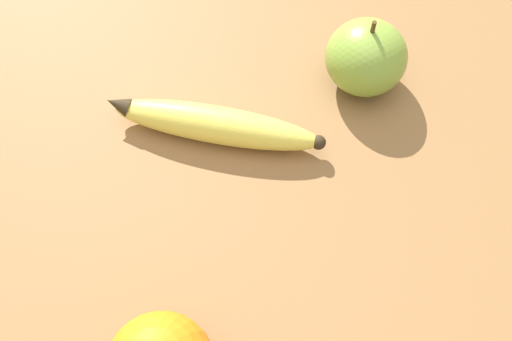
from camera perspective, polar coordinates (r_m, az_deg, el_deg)
The scene contains 3 objects.
ground_plane at distance 0.56m, azimuth 0.60°, elevation -6.22°, with size 3.00×3.00×0.00m, color olive.
banana at distance 0.59m, azimuth -4.00°, elevation 4.42°, with size 0.22×0.08×0.04m.
apple at distance 0.63m, azimuth 10.44°, elevation 10.56°, with size 0.08×0.08×0.09m.
Camera 1 is at (0.08, -0.21, 0.51)m, focal length 42.00 mm.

